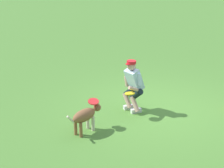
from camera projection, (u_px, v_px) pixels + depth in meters
The scene contains 5 objects.
ground_plane at pixel (157, 110), 9.04m from camera, with size 60.00×60.00×0.00m, color #528C36.
person at pixel (133, 84), 8.74m from camera, with size 0.54×0.67×1.29m.
dog at pixel (86, 116), 7.84m from camera, with size 0.95×0.57×0.58m.
frisbee_flying at pixel (93, 101), 7.96m from camera, with size 0.24×0.24×0.02m, color red.
frisbee_held at pixel (130, 93), 8.42m from camera, with size 0.24×0.24×0.02m, color yellow.
Camera 1 is at (4.03, 7.26, 3.80)m, focal length 58.73 mm.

